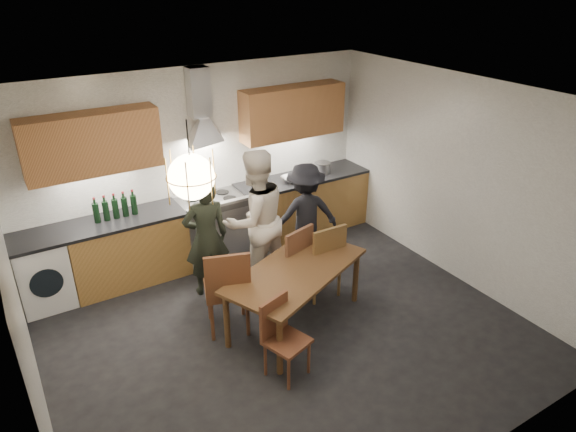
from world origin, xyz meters
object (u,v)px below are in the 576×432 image
person_right (305,214)px  wine_bottles (115,206)px  person_left (206,237)px  chair_back_left (227,287)px  mixing_bowl (291,179)px  dining_table (296,275)px  person_mid (255,220)px  chair_front (281,332)px  stock_pot (322,168)px

person_right → wine_bottles: size_ratio=2.67×
wine_bottles → person_left: bearing=-44.2°
chair_back_left → wine_bottles: size_ratio=1.98×
mixing_bowl → wine_bottles: wine_bottles is taller
dining_table → person_mid: size_ratio=1.05×
chair_front → person_mid: 1.72m
chair_back_left → person_left: (0.15, 0.88, 0.16)m
chair_front → person_right: (1.39, 1.70, 0.23)m
dining_table → person_left: size_ratio=1.24×
person_right → mixing_bowl: (0.22, 0.72, 0.22)m
person_right → dining_table: bearing=67.4°
dining_table → chair_back_left: size_ratio=1.78×
chair_front → person_mid: person_mid is taller
chair_front → dining_table: bearing=30.0°
wine_bottles → chair_back_left: bearing=-67.8°
person_mid → mixing_bowl: person_mid is taller
chair_back_left → mixing_bowl: chair_back_left is taller
wine_bottles → mixing_bowl: bearing=-2.3°
person_mid → person_left: bearing=-19.7°
person_right → wine_bottles: person_right is taller
chair_front → wine_bottles: 2.73m
chair_back_left → person_right: size_ratio=0.74×
person_mid → stock_pot: person_mid is taller
person_right → mixing_bowl: size_ratio=5.12×
chair_front → person_left: size_ratio=0.55×
person_right → person_mid: bearing=24.3°
chair_front → stock_pot: 3.32m
dining_table → wine_bottles: 2.43m
dining_table → person_right: person_right is taller
person_mid → stock_pot: (1.62, 0.89, 0.08)m
chair_back_left → stock_pot: 2.90m
chair_back_left → stock_pot: chair_back_left is taller
chair_front → chair_back_left: bearing=84.8°
chair_back_left → chair_front: size_ratio=1.27×
chair_back_left → person_right: 1.81m
person_mid → wine_bottles: size_ratio=3.37×
person_right → stock_pot: bearing=-121.7°
chair_back_left → chair_front: (0.18, -0.82, -0.13)m
mixing_bowl → stock_pot: stock_pot is taller
dining_table → person_left: 1.26m
person_left → stock_pot: (2.22, 0.75, 0.22)m
person_mid → stock_pot: bearing=-157.8°
dining_table → mixing_bowl: (1.07, 1.82, 0.30)m
dining_table → chair_front: chair_front is taller
chair_front → mixing_bowl: mixing_bowl is taller
chair_front → person_right: person_right is taller
person_mid → chair_front: bearing=63.7°
chair_front → person_left: bearing=73.6°
mixing_bowl → person_mid: bearing=-141.0°
dining_table → mixing_bowl: 2.14m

